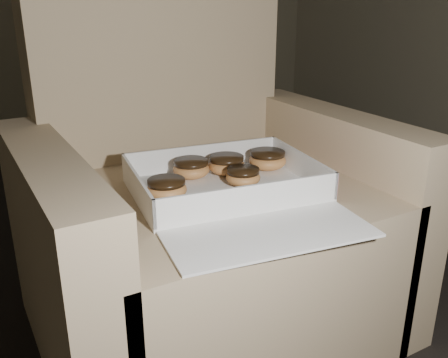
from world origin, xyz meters
TOP-DOWN VIEW (x-y plane):
  - armchair at (0.33, 0.40)m, footprint 0.79×0.67m
  - bakery_box at (0.32, 0.27)m, footprint 0.43×0.49m
  - donut_a at (0.29, 0.40)m, footprint 0.08×0.08m
  - donut_b at (0.47, 0.36)m, footprint 0.09×0.09m
  - donut_c at (0.20, 0.31)m, footprint 0.08×0.08m
  - donut_d at (0.38, 0.38)m, footprint 0.08×0.08m
  - donut_e at (0.37, 0.30)m, footprint 0.07×0.07m
  - crumb_a at (0.20, 0.31)m, footprint 0.01×0.01m
  - crumb_b at (0.31, 0.18)m, footprint 0.01×0.01m
  - crumb_c at (0.29, 0.28)m, footprint 0.01×0.01m

SIDE VIEW (x-z plane):
  - armchair at x=0.33m, z-range -0.15..0.68m
  - crumb_a at x=0.20m, z-range 0.38..0.38m
  - crumb_b at x=0.31m, z-range 0.38..0.38m
  - crumb_c at x=0.29m, z-range 0.38..0.38m
  - bakery_box at x=0.32m, z-range 0.35..0.42m
  - donut_e at x=0.37m, z-range 0.38..0.42m
  - donut_c at x=0.20m, z-range 0.38..0.42m
  - donut_a at x=0.29m, z-range 0.38..0.42m
  - donut_d at x=0.38m, z-range 0.38..0.42m
  - donut_b at x=0.47m, z-range 0.38..0.42m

